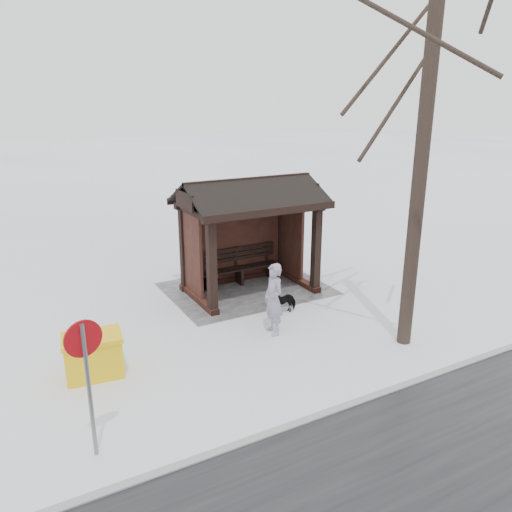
{
  "coord_description": "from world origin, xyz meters",
  "views": [
    {
      "loc": [
        5.94,
        11.15,
        4.98
      ],
      "look_at": [
        0.25,
        0.8,
        1.26
      ],
      "focal_mm": 35.0,
      "sensor_mm": 36.0,
      "label": 1
    }
  ],
  "objects_px": {
    "tree_near": "(434,30)",
    "pedestrian": "(274,299)",
    "grit_bin": "(93,355)",
    "bus_shelter": "(247,212)",
    "dog": "(282,301)",
    "road_sign": "(85,359)"
  },
  "relations": [
    {
      "from": "bus_shelter",
      "to": "dog",
      "type": "xyz_separation_m",
      "value": [
        -0.04,
        1.74,
        -1.87
      ]
    },
    {
      "from": "dog",
      "to": "grit_bin",
      "type": "distance_m",
      "value": 4.71
    },
    {
      "from": "grit_bin",
      "to": "road_sign",
      "type": "bearing_deg",
      "value": 86.13
    },
    {
      "from": "tree_near",
      "to": "dog",
      "type": "bearing_deg",
      "value": -60.9
    },
    {
      "from": "bus_shelter",
      "to": "road_sign",
      "type": "bearing_deg",
      "value": 43.5
    },
    {
      "from": "bus_shelter",
      "to": "tree_near",
      "type": "xyz_separation_m",
      "value": [
        -1.5,
        4.36,
        3.99
      ]
    },
    {
      "from": "tree_near",
      "to": "grit_bin",
      "type": "distance_m",
      "value": 8.56
    },
    {
      "from": "bus_shelter",
      "to": "tree_near",
      "type": "height_order",
      "value": "tree_near"
    },
    {
      "from": "bus_shelter",
      "to": "dog",
      "type": "relative_size",
      "value": 5.23
    },
    {
      "from": "pedestrian",
      "to": "road_sign",
      "type": "height_order",
      "value": "road_sign"
    },
    {
      "from": "bus_shelter",
      "to": "grit_bin",
      "type": "xyz_separation_m",
      "value": [
        4.6,
        2.56,
        -1.75
      ]
    },
    {
      "from": "grit_bin",
      "to": "pedestrian",
      "type": "bearing_deg",
      "value": -173.75
    },
    {
      "from": "tree_near",
      "to": "dog",
      "type": "xyz_separation_m",
      "value": [
        1.46,
        -2.62,
        -5.86
      ]
    },
    {
      "from": "dog",
      "to": "pedestrian",
      "type": "bearing_deg",
      "value": -37.94
    },
    {
      "from": "grit_bin",
      "to": "road_sign",
      "type": "xyz_separation_m",
      "value": [
        0.45,
        2.23,
        1.14
      ]
    },
    {
      "from": "bus_shelter",
      "to": "pedestrian",
      "type": "relative_size",
      "value": 2.22
    },
    {
      "from": "tree_near",
      "to": "pedestrian",
      "type": "relative_size",
      "value": 5.57
    },
    {
      "from": "bus_shelter",
      "to": "grit_bin",
      "type": "height_order",
      "value": "bus_shelter"
    },
    {
      "from": "tree_near",
      "to": "road_sign",
      "type": "relative_size",
      "value": 4.22
    },
    {
      "from": "grit_bin",
      "to": "bus_shelter",
      "type": "bearing_deg",
      "value": -143.27
    },
    {
      "from": "bus_shelter",
      "to": "tree_near",
      "type": "bearing_deg",
      "value": 108.99
    },
    {
      "from": "road_sign",
      "to": "pedestrian",
      "type": "bearing_deg",
      "value": -166.26
    }
  ]
}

